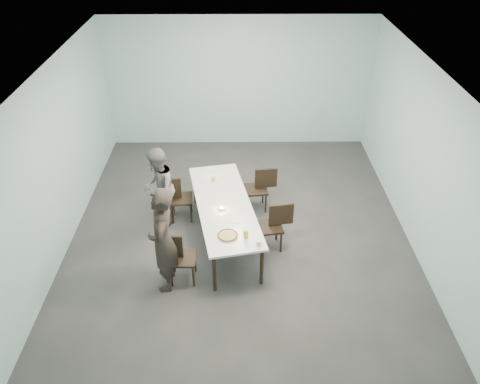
{
  "coord_description": "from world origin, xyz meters",
  "views": [
    {
      "loc": [
        -0.06,
        -6.68,
        5.33
      ],
      "look_at": [
        0.0,
        -0.2,
        1.0
      ],
      "focal_mm": 35.0,
      "sensor_mm": 36.0,
      "label": 1
    }
  ],
  "objects_px": {
    "table": "(224,207)",
    "chair_far_right": "(260,186)",
    "chair_near_right": "(274,223)",
    "amber_tumbler": "(213,179)",
    "pizza": "(228,235)",
    "side_plate": "(236,220)",
    "beer_glass": "(246,234)",
    "chair_far_left": "(176,196)",
    "tealight": "(222,209)",
    "chair_near_left": "(177,255)",
    "diner_far": "(159,188)",
    "diner_near": "(163,240)",
    "water_tumbler": "(259,243)"
  },
  "relations": [
    {
      "from": "pizza",
      "to": "chair_near_left",
      "type": "bearing_deg",
      "value": -170.28
    },
    {
      "from": "chair_near_left",
      "to": "tealight",
      "type": "bearing_deg",
      "value": 51.2
    },
    {
      "from": "amber_tumbler",
      "to": "chair_near_right",
      "type": "bearing_deg",
      "value": -41.7
    },
    {
      "from": "chair_near_right",
      "to": "pizza",
      "type": "height_order",
      "value": "chair_near_right"
    },
    {
      "from": "side_plate",
      "to": "beer_glass",
      "type": "xyz_separation_m",
      "value": [
        0.15,
        -0.45,
        0.07
      ]
    },
    {
      "from": "table",
      "to": "chair_near_left",
      "type": "distance_m",
      "value": 1.25
    },
    {
      "from": "chair_near_right",
      "to": "amber_tumbler",
      "type": "xyz_separation_m",
      "value": [
        -1.06,
        0.94,
        0.29
      ]
    },
    {
      "from": "chair_far_left",
      "to": "chair_far_right",
      "type": "distance_m",
      "value": 1.59
    },
    {
      "from": "water_tumbler",
      "to": "chair_near_right",
      "type": "bearing_deg",
      "value": 70.26
    },
    {
      "from": "tealight",
      "to": "chair_near_left",
      "type": "bearing_deg",
      "value": -129.25
    },
    {
      "from": "amber_tumbler",
      "to": "pizza",
      "type": "bearing_deg",
      "value": -80.1
    },
    {
      "from": "chair_near_right",
      "to": "tealight",
      "type": "height_order",
      "value": "chair_near_right"
    },
    {
      "from": "side_plate",
      "to": "chair_near_right",
      "type": "bearing_deg",
      "value": 20.34
    },
    {
      "from": "chair_near_right",
      "to": "diner_far",
      "type": "xyz_separation_m",
      "value": [
        -2.03,
        0.69,
        0.26
      ]
    },
    {
      "from": "table",
      "to": "chair_near_left",
      "type": "height_order",
      "value": "chair_near_left"
    },
    {
      "from": "chair_far_left",
      "to": "beer_glass",
      "type": "height_order",
      "value": "beer_glass"
    },
    {
      "from": "diner_near",
      "to": "chair_near_left",
      "type": "bearing_deg",
      "value": 122.17
    },
    {
      "from": "chair_near_right",
      "to": "diner_near",
      "type": "bearing_deg",
      "value": 19.07
    },
    {
      "from": "diner_far",
      "to": "amber_tumbler",
      "type": "distance_m",
      "value": 1.0
    },
    {
      "from": "amber_tumbler",
      "to": "chair_far_right",
      "type": "bearing_deg",
      "value": 13.53
    },
    {
      "from": "chair_far_right",
      "to": "chair_near_right",
      "type": "bearing_deg",
      "value": 92.84
    },
    {
      "from": "pizza",
      "to": "tealight",
      "type": "height_order",
      "value": "tealight"
    },
    {
      "from": "pizza",
      "to": "water_tumbler",
      "type": "distance_m",
      "value": 0.52
    },
    {
      "from": "amber_tumbler",
      "to": "chair_near_left",
      "type": "bearing_deg",
      "value": -106.38
    },
    {
      "from": "chair_far_right",
      "to": "beer_glass",
      "type": "height_order",
      "value": "beer_glass"
    },
    {
      "from": "chair_near_left",
      "to": "chair_far_right",
      "type": "relative_size",
      "value": 1.0
    },
    {
      "from": "chair_far_right",
      "to": "beer_glass",
      "type": "xyz_separation_m",
      "value": [
        -0.31,
        -1.84,
        0.32
      ]
    },
    {
      "from": "chair_near_left",
      "to": "chair_near_right",
      "type": "relative_size",
      "value": 1.0
    },
    {
      "from": "chair_far_right",
      "to": "pizza",
      "type": "relative_size",
      "value": 2.56
    },
    {
      "from": "chair_near_left",
      "to": "chair_far_left",
      "type": "relative_size",
      "value": 1.0
    },
    {
      "from": "diner_near",
      "to": "beer_glass",
      "type": "relative_size",
      "value": 11.8
    },
    {
      "from": "diner_far",
      "to": "pizza",
      "type": "distance_m",
      "value": 1.83
    },
    {
      "from": "side_plate",
      "to": "amber_tumbler",
      "type": "height_order",
      "value": "amber_tumbler"
    },
    {
      "from": "chair_near_right",
      "to": "chair_far_right",
      "type": "relative_size",
      "value": 1.0
    },
    {
      "from": "pizza",
      "to": "chair_near_right",
      "type": "bearing_deg",
      "value": 39.97
    },
    {
      "from": "diner_near",
      "to": "amber_tumbler",
      "type": "relative_size",
      "value": 22.13
    },
    {
      "from": "chair_near_left",
      "to": "tealight",
      "type": "xyz_separation_m",
      "value": [
        0.68,
        0.83,
        0.27
      ]
    },
    {
      "from": "chair_near_left",
      "to": "diner_far",
      "type": "relative_size",
      "value": 0.57
    },
    {
      "from": "diner_near",
      "to": "pizza",
      "type": "relative_size",
      "value": 5.21
    },
    {
      "from": "diner_far",
      "to": "beer_glass",
      "type": "xyz_separation_m",
      "value": [
        1.53,
        -1.38,
        0.06
      ]
    },
    {
      "from": "table",
      "to": "diner_near",
      "type": "bearing_deg",
      "value": -128.32
    },
    {
      "from": "diner_far",
      "to": "pizza",
      "type": "bearing_deg",
      "value": 43.3
    },
    {
      "from": "chair_near_right",
      "to": "amber_tumbler",
      "type": "bearing_deg",
      "value": -50.06
    },
    {
      "from": "diner_far",
      "to": "tealight",
      "type": "relative_size",
      "value": 27.31
    },
    {
      "from": "side_plate",
      "to": "tealight",
      "type": "xyz_separation_m",
      "value": [
        -0.24,
        0.29,
        0.02
      ]
    },
    {
      "from": "chair_far_left",
      "to": "side_plate",
      "type": "height_order",
      "value": "chair_far_left"
    },
    {
      "from": "chair_near_left",
      "to": "diner_near",
      "type": "xyz_separation_m",
      "value": [
        -0.17,
        -0.11,
        0.38
      ]
    },
    {
      "from": "table",
      "to": "diner_far",
      "type": "height_order",
      "value": "diner_far"
    },
    {
      "from": "table",
      "to": "chair_far_right",
      "type": "height_order",
      "value": "chair_far_right"
    },
    {
      "from": "chair_near_left",
      "to": "chair_far_right",
      "type": "distance_m",
      "value": 2.38
    }
  ]
}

